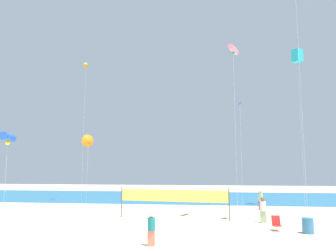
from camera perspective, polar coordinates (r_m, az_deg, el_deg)
ground_plane at (r=16.98m, az=-1.45°, el=-20.38°), size 120.00×120.00×0.00m
ocean_band at (r=45.06m, az=4.31°, el=-12.32°), size 120.00×20.00×0.01m
beachgoer_white_shirt at (r=24.69m, az=16.36°, el=-13.80°), size 0.41×0.41×1.78m
beachgoer_teal_shirt at (r=16.84m, az=-2.93°, el=-17.43°), size 0.38×0.38×1.64m
beachgoer_sage_shirt at (r=31.82m, az=15.97°, el=-12.28°), size 0.42×0.42×1.86m
folding_beach_chair at (r=21.91m, az=18.51°, el=-15.84°), size 0.52×0.65×0.89m
trash_barrel at (r=21.62m, az=23.37°, el=-15.79°), size 0.66×0.66×0.90m
volleyball_net at (r=25.38m, az=0.89°, el=-12.36°), size 8.46×1.20×2.40m
beach_handbag at (r=21.24m, az=16.19°, el=-17.18°), size 0.28×0.14×0.23m
kite_orange_delta at (r=34.70m, az=-13.83°, el=-2.54°), size 1.08×1.19×7.33m
kite_orange_inflatable at (r=40.97m, az=-14.24°, el=10.19°), size 0.46×1.29×16.51m
kite_pink_tube at (r=26.73m, az=11.38°, el=12.94°), size 0.96×1.64×13.33m
kite_blue_diamond at (r=32.30m, az=12.48°, el=3.46°), size 0.55×0.55×10.30m
kite_cyan_box at (r=36.94m, az=21.75°, el=11.35°), size 1.16×1.16×16.08m
kite_blue_tube at (r=27.89m, az=-26.30°, el=-1.80°), size 1.23×2.30×6.53m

